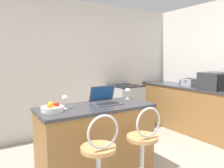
% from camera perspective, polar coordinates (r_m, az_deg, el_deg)
% --- Properties ---
extents(wall_back, '(12.00, 0.06, 2.60)m').
position_cam_1_polar(wall_back, '(4.35, -10.92, 4.01)').
color(wall_back, silver).
rests_on(wall_back, ground_plane).
extents(breakfast_bar, '(1.40, 0.63, 0.93)m').
position_cam_1_polar(breakfast_bar, '(2.79, -4.11, -15.01)').
color(breakfast_bar, olive).
rests_on(breakfast_bar, ground_plane).
extents(counter_right, '(0.63, 3.17, 0.93)m').
position_cam_1_polar(counter_right, '(4.56, 23.88, -6.93)').
color(counter_right, olive).
rests_on(counter_right, ground_plane).
extents(bar_stool_near, '(0.40, 0.40, 1.01)m').
position_cam_1_polar(bar_stool_near, '(2.22, -3.31, -20.96)').
color(bar_stool_near, silver).
rests_on(bar_stool_near, ground_plane).
extents(bar_stool_far, '(0.40, 0.40, 1.01)m').
position_cam_1_polar(bar_stool_far, '(2.50, 8.13, -17.74)').
color(bar_stool_far, silver).
rests_on(bar_stool_far, ground_plane).
extents(laptop, '(0.35, 0.28, 0.22)m').
position_cam_1_polar(laptop, '(2.77, -1.86, -3.97)').
color(laptop, '#47474C').
rests_on(laptop, breakfast_bar).
extents(microwave, '(0.51, 0.41, 0.31)m').
position_cam_1_polar(microwave, '(4.38, 25.30, 0.72)').
color(microwave, '#2D2D30').
rests_on(microwave, counter_right).
extents(toaster, '(0.24, 0.25, 0.16)m').
position_cam_1_polar(toaster, '(4.73, 19.52, 0.46)').
color(toaster, '#9EA3A8').
rests_on(toaster, counter_right).
extents(stove_range, '(0.58, 0.61, 0.94)m').
position_cam_1_polar(stove_range, '(4.68, 3.63, -6.00)').
color(stove_range, '#9EA3A8').
rests_on(stove_range, ground_plane).
extents(mug_blue, '(0.09, 0.07, 0.09)m').
position_cam_1_polar(mug_blue, '(5.02, 17.58, 0.45)').
color(mug_blue, '#2D51AD').
rests_on(mug_blue, counter_right).
extents(wine_glass_tall, '(0.06, 0.06, 0.16)m').
position_cam_1_polar(wine_glass_tall, '(2.52, -12.27, -3.75)').
color(wine_glass_tall, silver).
rests_on(wine_glass_tall, breakfast_bar).
extents(fruit_bowl, '(0.24, 0.24, 0.11)m').
position_cam_1_polar(fruit_bowl, '(2.45, -15.30, -6.09)').
color(fruit_bowl, silver).
rests_on(fruit_bowl, breakfast_bar).
extents(wine_glass_short, '(0.07, 0.07, 0.16)m').
position_cam_1_polar(wine_glass_short, '(3.07, 4.14, -1.86)').
color(wine_glass_short, silver).
rests_on(wine_glass_short, breakfast_bar).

